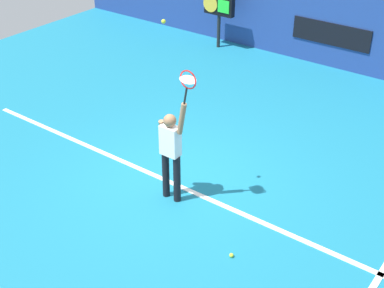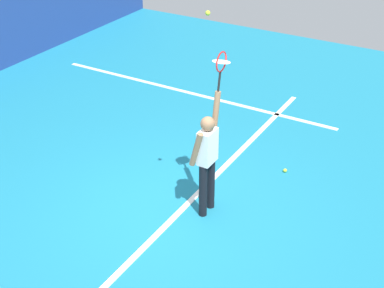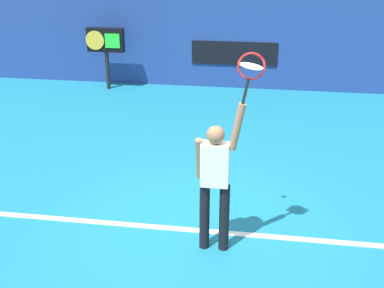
{
  "view_description": "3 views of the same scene",
  "coord_description": "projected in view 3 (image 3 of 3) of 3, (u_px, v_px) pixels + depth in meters",
  "views": [
    {
      "loc": [
        5.23,
        -6.57,
        5.85
      ],
      "look_at": [
        0.59,
        -0.29,
        1.12
      ],
      "focal_mm": 50.39,
      "sensor_mm": 36.0,
      "label": 1
    },
    {
      "loc": [
        -6.06,
        -3.98,
        5.43
      ],
      "look_at": [
        0.13,
        -0.34,
        1.27
      ],
      "focal_mm": 52.24,
      "sensor_mm": 36.0,
      "label": 2
    },
    {
      "loc": [
        0.83,
        -5.89,
        3.76
      ],
      "look_at": [
        -0.1,
        0.22,
        1.13
      ],
      "focal_mm": 46.28,
      "sensor_mm": 36.0,
      "label": 3
    }
  ],
  "objects": [
    {
      "name": "ground_plane",
      "position": [
        197.0,
        224.0,
        6.95
      ],
      "size": [
        18.0,
        18.0,
        0.0
      ],
      "primitive_type": "plane",
      "color": "teal"
    },
    {
      "name": "tennis_player",
      "position": [
        215.0,
        178.0,
        6.04
      ],
      "size": [
        0.59,
        0.31,
        1.99
      ],
      "color": "black",
      "rests_on": "ground_plane"
    },
    {
      "name": "court_baseline",
      "position": [
        195.0,
        230.0,
        6.79
      ],
      "size": [
        10.0,
        0.1,
        0.01
      ],
      "primitive_type": "cube",
      "color": "white",
      "rests_on": "ground_plane"
    },
    {
      "name": "back_wall",
      "position": [
        235.0,
        31.0,
        12.62
      ],
      "size": [
        18.0,
        0.2,
        2.92
      ],
      "primitive_type": "cube",
      "color": "navy",
      "rests_on": "ground_plane"
    },
    {
      "name": "tennis_racket",
      "position": [
        251.0,
        69.0,
        5.45
      ],
      "size": [
        0.36,
        0.27,
        0.62
      ],
      "color": "black"
    },
    {
      "name": "scoreboard_clock",
      "position": [
        105.0,
        42.0,
        12.55
      ],
      "size": [
        0.96,
        0.2,
        1.58
      ],
      "color": "black",
      "rests_on": "ground_plane"
    },
    {
      "name": "sponsor_banner_center",
      "position": [
        234.0,
        53.0,
        12.72
      ],
      "size": [
        2.2,
        0.03,
        0.6
      ],
      "primitive_type": "cube",
      "color": "black"
    }
  ]
}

